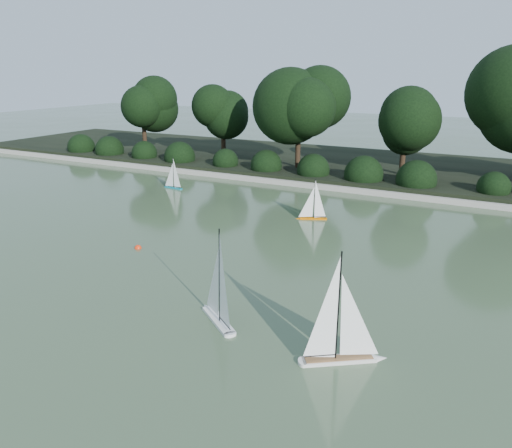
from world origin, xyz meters
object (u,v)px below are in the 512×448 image
at_px(sailboat_teal, 172,183).
at_px(sailboat_white_b, 346,344).
at_px(sailboat_orange, 310,212).
at_px(race_buoy, 138,248).
at_px(sailboat_white_a, 216,304).

bearing_deg(sailboat_teal, sailboat_white_b, -40.94).
distance_m(sailboat_orange, sailboat_teal, 5.94).
bearing_deg(race_buoy, sailboat_white_a, -31.05).
relative_size(sailboat_orange, sailboat_teal, 1.03).
distance_m(sailboat_white_b, race_buoy, 6.32).
height_order(sailboat_orange, race_buoy, sailboat_orange).
bearing_deg(sailboat_white_b, sailboat_teal, 139.06).
distance_m(sailboat_white_b, sailboat_teal, 11.82).
height_order(sailboat_white_b, race_buoy, sailboat_white_b).
distance_m(sailboat_teal, race_buoy, 6.23).
bearing_deg(sailboat_white_b, race_buoy, 158.43).
bearing_deg(sailboat_white_a, sailboat_orange, 97.11).
distance_m(sailboat_white_a, race_buoy, 4.12).
xyz_separation_m(sailboat_white_a, race_buoy, (-3.52, 2.12, -0.28)).
relative_size(sailboat_teal, race_buoy, 7.22).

